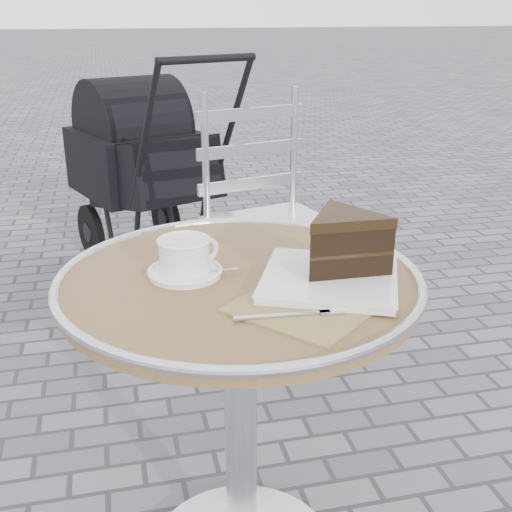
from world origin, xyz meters
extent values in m
cylinder|color=silver|center=(0.00, 0.00, 0.36)|extent=(0.07, 0.07, 0.67)
cylinder|color=#A27C58|center=(0.00, 0.00, 0.71)|extent=(0.70, 0.70, 0.03)
torus|color=silver|center=(0.00, 0.00, 0.73)|extent=(0.72, 0.72, 0.02)
cylinder|color=white|center=(-0.10, 0.03, 0.74)|extent=(0.14, 0.14, 0.01)
cylinder|color=white|center=(-0.10, 0.03, 0.77)|extent=(0.13, 0.13, 0.06)
torus|color=white|center=(-0.05, 0.05, 0.77)|extent=(0.05, 0.03, 0.05)
cylinder|color=#D2B58C|center=(-0.10, 0.03, 0.80)|extent=(0.09, 0.09, 0.01)
cube|color=#8D774D|center=(0.09, -0.16, 0.73)|extent=(0.31, 0.31, 0.00)
cube|color=white|center=(0.16, -0.08, 0.74)|extent=(0.32, 0.32, 0.01)
cylinder|color=silver|center=(0.20, 0.73, 0.24)|extent=(0.03, 0.03, 0.48)
cylinder|color=silver|center=(0.55, 0.82, 0.24)|extent=(0.03, 0.03, 0.48)
cylinder|color=silver|center=(0.11, 1.08, 0.24)|extent=(0.03, 0.03, 0.48)
cylinder|color=silver|center=(0.46, 1.17, 0.24)|extent=(0.03, 0.03, 0.48)
cube|color=silver|center=(0.33, 0.95, 0.49)|extent=(0.52, 0.52, 0.02)
cube|color=black|center=(-0.03, 1.89, 0.49)|extent=(0.65, 0.79, 0.41)
cylinder|color=black|center=(0.17, 1.38, 1.04)|extent=(0.41, 0.19, 0.03)
cylinder|color=black|center=(-0.12, 1.52, 0.09)|extent=(0.10, 0.18, 0.18)
cylinder|color=black|center=(0.28, 1.68, 0.09)|extent=(0.10, 0.18, 0.18)
cylinder|color=black|center=(-0.34, 2.09, 0.14)|extent=(0.14, 0.28, 0.29)
cylinder|color=black|center=(0.05, 2.25, 0.14)|extent=(0.14, 0.28, 0.29)
camera|label=1|loc=(-0.23, -1.13, 1.22)|focal=45.00mm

